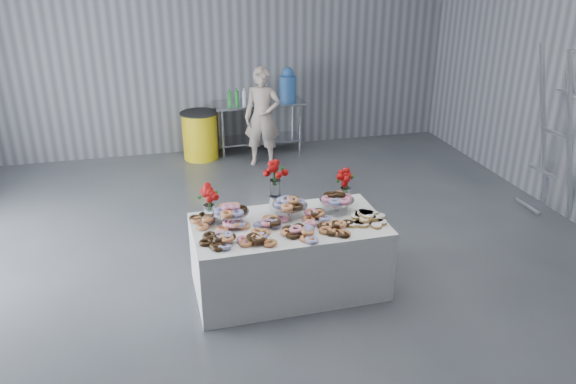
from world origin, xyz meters
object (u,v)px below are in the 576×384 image
object	(u,v)px
stepladder	(556,133)
trash_barrel	(200,135)
person	(262,117)
display_table	(289,256)
prep_table	(259,118)
water_jug	(288,85)

from	to	relation	value
stepladder	trash_barrel	bearing A→B (deg)	141.75
person	stepladder	world-z (taller)	stepladder
person	stepladder	xyz separation A→B (m)	(3.20, -2.73, 0.32)
display_table	prep_table	bearing A→B (deg)	82.61
prep_table	stepladder	distance (m)	4.57
person	trash_barrel	world-z (taller)	person
water_jug	stepladder	xyz separation A→B (m)	(2.65, -3.27, -0.04)
trash_barrel	stepladder	bearing A→B (deg)	-38.25
person	trash_barrel	size ratio (longest dim) A/B	2.00
prep_table	person	world-z (taller)	person
display_table	person	size ratio (longest dim) A/B	1.20
trash_barrel	prep_table	bearing A→B (deg)	0.00
display_table	stepladder	distance (m)	3.87
prep_table	water_jug	world-z (taller)	water_jug
display_table	trash_barrel	size ratio (longest dim) A/B	2.41
trash_barrel	person	bearing A→B (deg)	-29.42
trash_barrel	stepladder	world-z (taller)	stepladder
prep_table	stepladder	bearing A→B (deg)	-46.09
prep_table	stepladder	world-z (taller)	stepladder
display_table	person	distance (m)	3.69
person	display_table	bearing A→B (deg)	-77.98
display_table	water_jug	size ratio (longest dim) A/B	3.43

